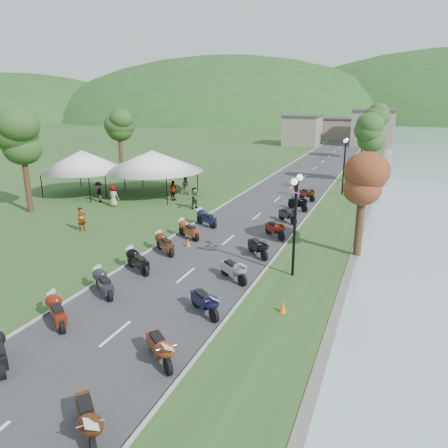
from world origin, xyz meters
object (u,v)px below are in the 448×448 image
(pedestrian_b, at_px, (186,194))
(vendor_tent_main, at_px, (153,173))
(pedestrian_a, at_px, (83,231))
(pedestrian_c, at_px, (100,202))

(pedestrian_b, bearing_deg, vendor_tent_main, 28.38)
(vendor_tent_main, distance_m, pedestrian_b, 3.50)
(pedestrian_a, xyz_separation_m, pedestrian_c, (-4.06, 7.26, 0.00))
(pedestrian_b, distance_m, pedestrian_c, 7.69)
(pedestrian_a, distance_m, pedestrian_b, 12.74)
(pedestrian_b, bearing_deg, pedestrian_c, 48.54)
(pedestrian_c, bearing_deg, vendor_tent_main, 95.80)
(vendor_tent_main, relative_size, pedestrian_c, 3.48)
(pedestrian_a, relative_size, pedestrian_c, 0.93)
(pedestrian_b, relative_size, pedestrian_c, 0.93)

